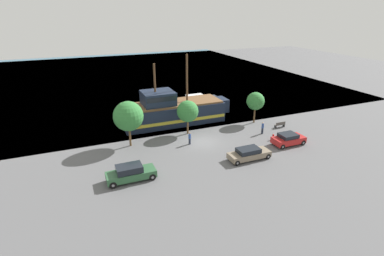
{
  "coord_description": "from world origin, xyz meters",
  "views": [
    {
      "loc": [
        -14.53,
        -31.57,
        15.75
      ],
      "look_at": [
        -0.55,
        2.0,
        1.2
      ],
      "focal_mm": 28.0,
      "sensor_mm": 36.0,
      "label": 1
    }
  ],
  "objects_px": {
    "moored_boat_dockside": "(197,100)",
    "parked_car_curb_front": "(288,139)",
    "pirate_ship": "(172,111)",
    "bench_promenade_east": "(280,125)",
    "fire_hydrant": "(273,137)",
    "pedestrian_walking_near": "(263,128)",
    "parked_car_curb_rear": "(249,154)",
    "parked_car_curb_mid": "(131,173)",
    "pedestrian_walking_far": "(190,138)"
  },
  "relations": [
    {
      "from": "parked_car_curb_rear",
      "to": "pedestrian_walking_far",
      "type": "height_order",
      "value": "pedestrian_walking_far"
    },
    {
      "from": "parked_car_curb_rear",
      "to": "fire_hydrant",
      "type": "distance_m",
      "value": 6.78
    },
    {
      "from": "pirate_ship",
      "to": "fire_hydrant",
      "type": "relative_size",
      "value": 20.93
    },
    {
      "from": "parked_car_curb_front",
      "to": "parked_car_curb_mid",
      "type": "distance_m",
      "value": 19.81
    },
    {
      "from": "pirate_ship",
      "to": "parked_car_curb_front",
      "type": "height_order",
      "value": "pirate_ship"
    },
    {
      "from": "parked_car_curb_rear",
      "to": "bench_promenade_east",
      "type": "bearing_deg",
      "value": 34.85
    },
    {
      "from": "pirate_ship",
      "to": "parked_car_curb_front",
      "type": "bearing_deg",
      "value": -49.96
    },
    {
      "from": "moored_boat_dockside",
      "to": "pedestrian_walking_near",
      "type": "relative_size",
      "value": 4.46
    },
    {
      "from": "parked_car_curb_rear",
      "to": "fire_hydrant",
      "type": "height_order",
      "value": "parked_car_curb_rear"
    },
    {
      "from": "pirate_ship",
      "to": "bench_promenade_east",
      "type": "bearing_deg",
      "value": -29.85
    },
    {
      "from": "parked_car_curb_front",
      "to": "pirate_ship",
      "type": "bearing_deg",
      "value": 130.04
    },
    {
      "from": "fire_hydrant",
      "to": "pedestrian_walking_far",
      "type": "xyz_separation_m",
      "value": [
        -10.45,
        2.85,
        0.37
      ]
    },
    {
      "from": "parked_car_curb_front",
      "to": "parked_car_curb_mid",
      "type": "xyz_separation_m",
      "value": [
        -19.79,
        -0.81,
        0.07
      ]
    },
    {
      "from": "pedestrian_walking_near",
      "to": "pirate_ship",
      "type": "bearing_deg",
      "value": 138.52
    },
    {
      "from": "parked_car_curb_front",
      "to": "fire_hydrant",
      "type": "xyz_separation_m",
      "value": [
        -0.81,
        1.93,
        -0.32
      ]
    },
    {
      "from": "fire_hydrant",
      "to": "parked_car_curb_mid",
      "type": "bearing_deg",
      "value": -171.76
    },
    {
      "from": "pirate_ship",
      "to": "parked_car_curb_mid",
      "type": "bearing_deg",
      "value": -123.68
    },
    {
      "from": "pirate_ship",
      "to": "parked_car_curb_rear",
      "type": "height_order",
      "value": "pirate_ship"
    },
    {
      "from": "moored_boat_dockside",
      "to": "parked_car_curb_rear",
      "type": "xyz_separation_m",
      "value": [
        -3.04,
        -21.57,
        0.01
      ]
    },
    {
      "from": "parked_car_curb_front",
      "to": "moored_boat_dockside",
      "type": "bearing_deg",
      "value": 100.21
    },
    {
      "from": "moored_boat_dockside",
      "to": "pedestrian_walking_far",
      "type": "relative_size",
      "value": 4.81
    },
    {
      "from": "fire_hydrant",
      "to": "pedestrian_walking_near",
      "type": "xyz_separation_m",
      "value": [
        -0.14,
        2.18,
        0.44
      ]
    },
    {
      "from": "pirate_ship",
      "to": "moored_boat_dockside",
      "type": "bearing_deg",
      "value": 45.82
    },
    {
      "from": "parked_car_curb_front",
      "to": "parked_car_curb_rear",
      "type": "bearing_deg",
      "value": -167.55
    },
    {
      "from": "parked_car_curb_mid",
      "to": "fire_hydrant",
      "type": "relative_size",
      "value": 6.27
    },
    {
      "from": "fire_hydrant",
      "to": "pedestrian_walking_far",
      "type": "relative_size",
      "value": 0.49
    },
    {
      "from": "parked_car_curb_front",
      "to": "pedestrian_walking_far",
      "type": "relative_size",
      "value": 2.6
    },
    {
      "from": "pirate_ship",
      "to": "parked_car_curb_rear",
      "type": "xyz_separation_m",
      "value": [
        4.08,
        -14.24,
        -1.19
      ]
    },
    {
      "from": "moored_boat_dockside",
      "to": "parked_car_curb_front",
      "type": "bearing_deg",
      "value": -79.79
    },
    {
      "from": "parked_car_curb_rear",
      "to": "pirate_ship",
      "type": "bearing_deg",
      "value": 105.97
    },
    {
      "from": "pirate_ship",
      "to": "pedestrian_walking_near",
      "type": "xyz_separation_m",
      "value": [
        9.79,
        -8.66,
        -1.02
      ]
    },
    {
      "from": "bench_promenade_east",
      "to": "pedestrian_walking_near",
      "type": "distance_m",
      "value": 3.8
    },
    {
      "from": "bench_promenade_east",
      "to": "parked_car_curb_front",
      "type": "bearing_deg",
      "value": -118.22
    },
    {
      "from": "fire_hydrant",
      "to": "pirate_ship",
      "type": "bearing_deg",
      "value": 132.49
    },
    {
      "from": "parked_car_curb_front",
      "to": "bench_promenade_east",
      "type": "height_order",
      "value": "parked_car_curb_front"
    },
    {
      "from": "fire_hydrant",
      "to": "pedestrian_walking_far",
      "type": "distance_m",
      "value": 10.84
    },
    {
      "from": "moored_boat_dockside",
      "to": "parked_car_curb_rear",
      "type": "height_order",
      "value": "moored_boat_dockside"
    },
    {
      "from": "parked_car_curb_front",
      "to": "fire_hydrant",
      "type": "relative_size",
      "value": 5.29
    },
    {
      "from": "moored_boat_dockside",
      "to": "parked_car_curb_mid",
      "type": "relative_size",
      "value": 1.56
    },
    {
      "from": "pirate_ship",
      "to": "pedestrian_walking_near",
      "type": "bearing_deg",
      "value": -41.48
    },
    {
      "from": "fire_hydrant",
      "to": "pedestrian_walking_near",
      "type": "relative_size",
      "value": 0.46
    },
    {
      "from": "moored_boat_dockside",
      "to": "pedestrian_walking_far",
      "type": "bearing_deg",
      "value": -116.52
    },
    {
      "from": "pedestrian_walking_far",
      "to": "parked_car_curb_front",
      "type": "bearing_deg",
      "value": -23.02
    },
    {
      "from": "moored_boat_dockside",
      "to": "pedestrian_walking_far",
      "type": "height_order",
      "value": "moored_boat_dockside"
    },
    {
      "from": "parked_car_curb_front",
      "to": "fire_hydrant",
      "type": "distance_m",
      "value": 2.12
    },
    {
      "from": "pirate_ship",
      "to": "bench_promenade_east",
      "type": "distance_m",
      "value": 15.57
    },
    {
      "from": "moored_boat_dockside",
      "to": "bench_promenade_east",
      "type": "bearing_deg",
      "value": -67.17
    },
    {
      "from": "moored_boat_dockside",
      "to": "fire_hydrant",
      "type": "xyz_separation_m",
      "value": [
        2.81,
        -18.16,
        -0.25
      ]
    },
    {
      "from": "parked_car_curb_front",
      "to": "parked_car_curb_rear",
      "type": "relative_size",
      "value": 0.83
    },
    {
      "from": "moored_boat_dockside",
      "to": "parked_car_curb_rear",
      "type": "distance_m",
      "value": 21.78
    }
  ]
}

